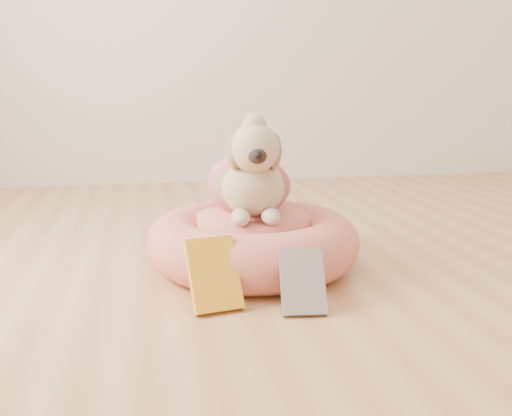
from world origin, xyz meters
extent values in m
plane|color=tan|center=(0.00, 0.00, 0.00)|extent=(4.50, 4.50, 0.00)
cylinder|color=#E57459|center=(-0.20, 0.51, 0.05)|extent=(0.51, 0.51, 0.11)
torus|color=#E57459|center=(-0.20, 0.51, 0.09)|extent=(0.70, 0.70, 0.18)
cylinder|color=#E57459|center=(-0.20, 0.51, 0.13)|extent=(0.37, 0.37, 0.10)
cube|color=#FFFC1A|center=(-0.38, 0.18, 0.09)|extent=(0.16, 0.15, 0.19)
cube|color=white|center=(-0.14, 0.11, 0.08)|extent=(0.13, 0.13, 0.16)
camera|label=1|loc=(-0.55, -1.28, 0.60)|focal=40.00mm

